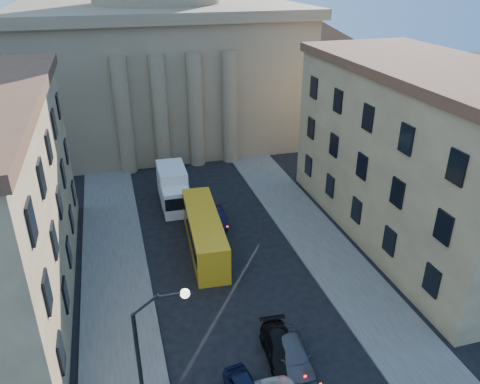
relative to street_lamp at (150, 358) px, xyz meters
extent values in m
cube|color=#4F4D48|center=(-1.53, 10.00, -5.21)|extent=(5.00, 60.00, 0.15)
cube|color=#4F4D48|center=(15.47, 10.00, -5.21)|extent=(5.00, 60.00, 0.15)
cube|color=#7F694E|center=(6.97, 48.00, 2.71)|extent=(34.00, 26.00, 16.00)
cube|color=#7F694E|center=(6.97, 48.00, 11.11)|extent=(35.50, 27.50, 1.20)
cube|color=#7F694E|center=(27.97, 46.00, 0.21)|extent=(13.00, 13.00, 11.00)
cone|color=brown|center=(27.97, 46.00, 7.71)|extent=(26.02, 26.02, 4.00)
cylinder|color=#7F694E|center=(0.97, 34.80, 1.21)|extent=(1.80, 1.80, 13.00)
cylinder|color=#7F694E|center=(4.97, 34.80, 1.21)|extent=(1.80, 1.80, 13.00)
cylinder|color=#7F694E|center=(8.97, 34.80, 1.21)|extent=(1.80, 1.80, 13.00)
cylinder|color=#7F694E|center=(12.97, 34.80, 1.21)|extent=(1.80, 1.80, 13.00)
cube|color=tan|center=(23.97, 14.00, 1.71)|extent=(11.00, 26.00, 14.00)
cube|color=brown|center=(23.97, 14.00, 9.01)|extent=(11.60, 26.60, 0.80)
cylinder|color=black|center=(-0.53, 0.00, -1.29)|extent=(0.20, 0.20, 8.00)
cylinder|color=black|center=(0.02, 0.00, 3.06)|extent=(1.30, 0.12, 0.96)
cylinder|color=black|center=(1.02, 0.00, 3.36)|extent=(1.30, 0.12, 0.12)
sphere|color=white|center=(1.77, 0.00, 3.31)|extent=(0.44, 0.44, 0.44)
imported|color=black|center=(7.77, 3.11, -4.60)|extent=(2.29, 4.89, 1.38)
imported|color=#48494D|center=(8.26, 2.56, -4.52)|extent=(2.14, 4.61, 1.53)
imported|color=black|center=(7.77, 20.17, -4.61)|extent=(1.74, 4.19, 1.35)
cube|color=gold|center=(5.88, 16.45, -3.76)|extent=(3.21, 10.99, 3.06)
cube|color=black|center=(5.88, 16.45, -3.26)|extent=(3.23, 10.41, 1.08)
cylinder|color=black|center=(4.63, 12.58, -4.79)|extent=(0.36, 1.00, 0.99)
cylinder|color=black|center=(6.59, 12.44, -4.79)|extent=(0.36, 1.00, 0.99)
cylinder|color=black|center=(5.17, 20.45, -4.79)|extent=(0.36, 1.00, 0.99)
cylinder|color=black|center=(7.14, 20.32, -4.79)|extent=(0.36, 1.00, 0.99)
cube|color=silver|center=(4.61, 23.08, -3.97)|extent=(2.58, 2.69, 2.63)
cube|color=black|center=(4.58, 21.82, -3.64)|extent=(2.41, 0.19, 1.20)
cube|color=silver|center=(4.68, 26.03, -3.37)|extent=(2.74, 4.66, 3.39)
cylinder|color=black|center=(3.51, 22.67, -4.79)|extent=(0.33, 0.99, 0.99)
cylinder|color=black|center=(5.70, 22.62, -4.79)|extent=(0.33, 0.99, 0.99)
cylinder|color=black|center=(3.61, 27.05, -4.79)|extent=(0.33, 0.99, 0.99)
cylinder|color=black|center=(5.80, 26.99, -4.79)|extent=(0.33, 0.99, 0.99)
camera|label=1|loc=(-0.41, -16.38, 16.25)|focal=35.00mm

